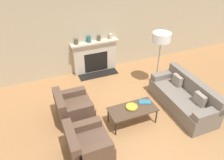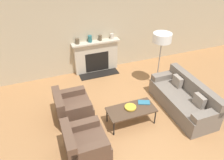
# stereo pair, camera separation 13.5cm
# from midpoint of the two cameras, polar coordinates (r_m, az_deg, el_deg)

# --- Properties ---
(ground_plane) EXTENTS (18.00, 18.00, 0.00)m
(ground_plane) POSITION_cam_midpoint_polar(r_m,az_deg,el_deg) (5.35, 7.26, -12.78)
(ground_plane) COLOR #A87547
(wall_back) EXTENTS (18.00, 0.06, 2.90)m
(wall_back) POSITION_cam_midpoint_polar(r_m,az_deg,el_deg) (7.01, -3.66, 13.43)
(wall_back) COLOR #BCAD8E
(wall_back) RESTS_ON ground_plane
(fireplace) EXTENTS (1.56, 0.59, 1.07)m
(fireplace) POSITION_cam_midpoint_polar(r_m,az_deg,el_deg) (7.24, -3.59, 6.05)
(fireplace) COLOR beige
(fireplace) RESTS_ON ground_plane
(couch) EXTENTS (0.82, 1.98, 0.81)m
(couch) POSITION_cam_midpoint_polar(r_m,az_deg,el_deg) (5.99, 18.82, -4.79)
(couch) COLOR slate
(couch) RESTS_ON ground_plane
(armchair_near) EXTENTS (0.84, 0.86, 0.76)m
(armchair_near) POSITION_cam_midpoint_polar(r_m,az_deg,el_deg) (4.64, -6.31, -16.47)
(armchair_near) COLOR brown
(armchair_near) RESTS_ON ground_plane
(armchair_far) EXTENTS (0.84, 0.86, 0.76)m
(armchair_far) POSITION_cam_midpoint_polar(r_m,az_deg,el_deg) (5.49, -9.68, -7.23)
(armchair_far) COLOR brown
(armchair_far) RESTS_ON ground_plane
(coffee_table) EXTENTS (1.14, 0.55, 0.43)m
(coffee_table) POSITION_cam_midpoint_polar(r_m,az_deg,el_deg) (5.24, 5.80, -7.84)
(coffee_table) COLOR #4C3828
(coffee_table) RESTS_ON ground_plane
(bowl) EXTENTS (0.28, 0.28, 0.05)m
(bowl) POSITION_cam_midpoint_polar(r_m,az_deg,el_deg) (5.22, 5.58, -7.09)
(bowl) COLOR gold
(bowl) RESTS_ON coffee_table
(book) EXTENTS (0.33, 0.26, 0.02)m
(book) POSITION_cam_midpoint_polar(r_m,az_deg,el_deg) (5.43, 9.05, -5.80)
(book) COLOR teal
(book) RESTS_ON coffee_table
(floor_lamp) EXTENTS (0.52, 0.52, 1.65)m
(floor_lamp) POSITION_cam_midpoint_polar(r_m,az_deg,el_deg) (6.26, 13.52, 9.99)
(floor_lamp) COLOR gray
(floor_lamp) RESTS_ON ground_plane
(mantel_vase_left) EXTENTS (0.12, 0.12, 0.17)m
(mantel_vase_left) POSITION_cam_midpoint_polar(r_m,az_deg,el_deg) (6.85, -8.49, 9.99)
(mantel_vase_left) COLOR brown
(mantel_vase_left) RESTS_ON fireplace
(mantel_vase_center_left) EXTENTS (0.13, 0.13, 0.21)m
(mantel_vase_center_left) POSITION_cam_midpoint_polar(r_m,az_deg,el_deg) (6.93, -5.21, 10.65)
(mantel_vase_center_left) COLOR #28666B
(mantel_vase_center_left) RESTS_ON fireplace
(mantel_vase_center_right) EXTENTS (0.11, 0.11, 0.18)m
(mantel_vase_center_right) POSITION_cam_midpoint_polar(r_m,az_deg,el_deg) (7.03, -2.54, 10.95)
(mantel_vase_center_right) COLOR brown
(mantel_vase_center_right) RESTS_ON fireplace
(mantel_vase_right) EXTENTS (0.12, 0.12, 0.17)m
(mantel_vase_right) POSITION_cam_midpoint_polar(r_m,az_deg,el_deg) (7.15, 0.52, 11.36)
(mantel_vase_right) COLOR beige
(mantel_vase_right) RESTS_ON fireplace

